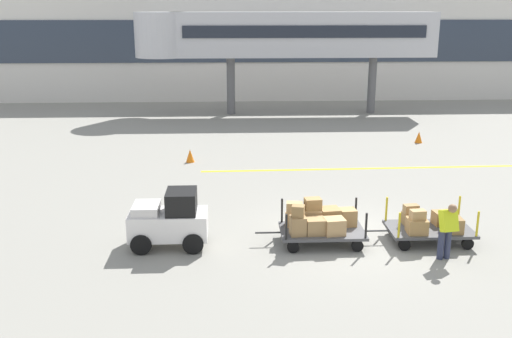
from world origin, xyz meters
TOP-DOWN VIEW (x-y plane):
  - ground_plane at (0.00, 0.00)m, footprint 120.00×120.00m
  - apron_lead_line at (2.60, 7.18)m, footprint 14.05×0.54m
  - terminal_building at (0.00, 25.98)m, footprint 47.56×2.51m
  - jet_bridge at (-0.56, 19.99)m, footprint 17.81×3.00m
  - baggage_tug at (-4.90, -0.42)m, footprint 2.10×1.23m
  - baggage_cart_lead at (-0.82, -0.37)m, footprint 3.00×1.40m
  - baggage_cart_middle at (2.24, -0.46)m, footprint 3.00×1.40m
  - baggage_handler at (2.28, -1.64)m, footprint 0.47×0.49m
  - safety_cone_near at (-4.94, 8.53)m, footprint 0.36×0.36m
  - safety_cone_far at (5.84, 11.69)m, footprint 0.36×0.36m

SIDE VIEW (x-z plane):
  - ground_plane at x=0.00m, z-range 0.00..0.00m
  - apron_lead_line at x=2.60m, z-range 0.00..0.01m
  - safety_cone_near at x=-4.94m, z-range 0.00..0.55m
  - safety_cone_far at x=5.84m, z-range 0.00..0.55m
  - baggage_cart_middle at x=2.24m, z-range -0.04..1.06m
  - baggage_cart_lead at x=-0.82m, z-range -0.02..1.21m
  - baggage_tug at x=-4.90m, z-range -0.04..1.54m
  - baggage_handler at x=2.28m, z-range 0.08..1.65m
  - terminal_building at x=0.00m, z-range 0.01..7.45m
  - jet_bridge at x=-0.56m, z-range 1.68..7.73m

